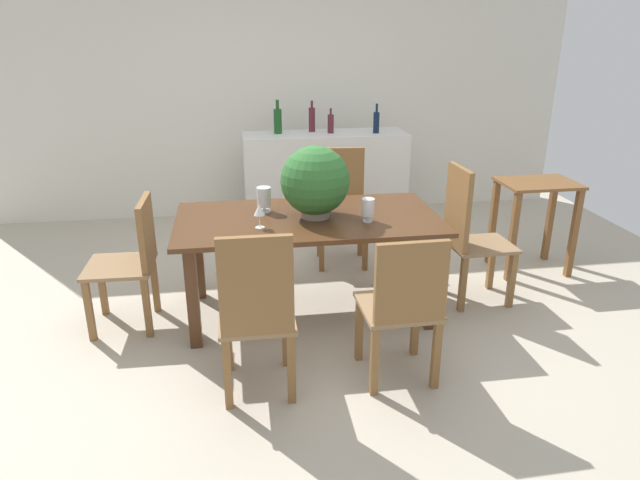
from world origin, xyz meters
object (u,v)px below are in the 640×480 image
Objects in this scene: wine_bottle_amber at (278,120)px; wine_bottle_green at (376,122)px; chair_far_right at (341,200)px; dining_table at (308,230)px; kitchen_counter at (325,182)px; wine_bottle_clear at (312,119)px; chair_foot_end at (468,231)px; crystal_vase_left at (368,208)px; flower_centerpiece at (315,181)px; chair_head_end at (133,257)px; side_table at (535,207)px; chair_near_left at (257,310)px; wine_bottle_tall at (331,123)px; chair_near_right at (404,304)px; crystal_vase_center_near at (264,198)px; wine_glass at (259,211)px.

wine_bottle_green is at bearing -7.22° from wine_bottle_amber.
chair_far_right is at bearing -62.74° from wine_bottle_amber.
kitchen_counter is (0.42, 1.82, -0.15)m from dining_table.
chair_far_right is 1.13m from wine_bottle_clear.
chair_foot_end reaches higher than crystal_vase_left.
chair_far_right is at bearing 36.83° from chair_foot_end.
dining_table is at bearing 173.50° from flower_centerpiece.
wine_bottle_amber is 0.35m from wine_bottle_clear.
chair_head_end is 3.25m from side_table.
wine_bottle_tall reaches higher than chair_near_left.
chair_near_left is 2.03× the size of flower_centerpiece.
kitchen_counter is at bearing 173.20° from wine_bottle_green.
flower_centerpiece is 0.41m from crystal_vase_left.
chair_near_right is at bearing -66.81° from dining_table.
chair_near_left is at bearing -115.51° from flower_centerpiece.
chair_foot_end is (0.78, -0.98, 0.01)m from chair_far_right.
crystal_vase_center_near is 0.35m from wine_glass.
crystal_vase_left is at bearing -86.17° from chair_far_right.
flower_centerpiece reaches higher than chair_head_end.
crystal_vase_left is at bearing -22.33° from dining_table.
wine_bottle_green is at bearing 63.74° from flower_centerpiece.
crystal_vase_center_near is at bearing -172.14° from side_table.
chair_near_right is at bearing -80.82° from wine_bottle_amber.
chair_foot_end is 2.33m from wine_bottle_amber.
chair_far_right is (0.42, 0.97, -0.09)m from dining_table.
crystal_vase_left is 0.10× the size of kitchen_counter.
kitchen_counter is (-0.01, 0.85, -0.06)m from chair_far_right.
wine_bottle_green is at bearing -115.37° from chair_near_left.
wine_glass is at bearing -107.09° from wine_bottle_clear.
dining_table is at bearing -88.63° from wine_bottle_amber.
flower_centerpiece reaches higher than wine_bottle_tall.
side_table is at bearing -138.33° from chair_near_right.
chair_foot_end is at bearing -0.16° from dining_table.
chair_near_left is (-0.42, -0.98, -0.09)m from dining_table.
dining_table is 6.04× the size of wine_bottle_clear.
side_table is at bearing 13.64° from dining_table.
crystal_vase_center_near is 2.33m from side_table.
wine_glass is (-0.77, -1.15, 0.31)m from chair_far_right.
chair_near_right reaches higher than dining_table.
wine_bottle_tall is at bearing 87.60° from crystal_vase_left.
chair_head_end is at bearing -128.04° from wine_bottle_clear.
chair_near_left is 2.93m from kitchen_counter.
chair_near_right is 2.15m from side_table.
chair_near_left is at bearing -106.58° from kitchen_counter.
kitchen_counter reaches higher than wine_glass.
wine_bottle_amber reaches higher than wine_bottle_green.
crystal_vase_center_near is (-1.50, 0.17, 0.28)m from chair_foot_end.
wine_bottle_tall is (0.47, 1.83, 0.45)m from dining_table.
chair_near_right is 2.96m from wine_bottle_amber.
chair_foot_end is at bearing 10.98° from crystal_vase_left.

